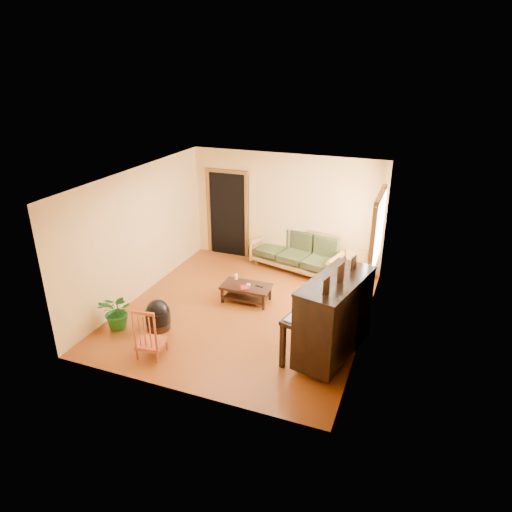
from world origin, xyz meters
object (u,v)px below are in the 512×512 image
at_px(sofa, 295,251).
at_px(potted_plant, 118,311).
at_px(footstool, 158,318).
at_px(armchair, 343,305).
at_px(red_chair, 150,331).
at_px(piano, 334,319).
at_px(coffee_table, 246,293).
at_px(ceramic_crock, 370,273).

height_order(sofa, potted_plant, sofa).
height_order(footstool, potted_plant, potted_plant).
height_order(sofa, footstool, sofa).
relative_size(armchair, red_chair, 0.94).
xyz_separation_m(piano, red_chair, (-2.76, -1.01, -0.25)).
xyz_separation_m(red_chair, potted_plant, (-1.01, 0.49, -0.11)).
relative_size(coffee_table, red_chair, 1.07).
height_order(armchair, footstool, armchair).
relative_size(armchair, potted_plant, 1.25).
relative_size(piano, ceramic_crock, 5.84).
relative_size(footstool, red_chair, 0.49).
distance_m(piano, red_chair, 2.95).
bearing_deg(red_chair, ceramic_crock, 47.06).
bearing_deg(ceramic_crock, coffee_table, -138.33).
bearing_deg(sofa, armchair, -39.63).
relative_size(coffee_table, ceramic_crock, 3.57).
xyz_separation_m(ceramic_crock, potted_plant, (-3.93, -3.68, 0.20)).
bearing_deg(armchair, sofa, 115.00).
bearing_deg(footstool, ceramic_crock, 46.55).
bearing_deg(piano, red_chair, -146.96).
xyz_separation_m(footstool, potted_plant, (-0.67, -0.24, 0.13)).
xyz_separation_m(sofa, piano, (1.53, -3.04, 0.25)).
height_order(piano, footstool, piano).
distance_m(red_chair, potted_plant, 1.13).
relative_size(sofa, coffee_table, 2.15).
relative_size(coffee_table, potted_plant, 1.43).
distance_m(footstool, potted_plant, 0.72).
distance_m(coffee_table, armchair, 2.00).
bearing_deg(sofa, red_chair, -92.55).
xyz_separation_m(piano, footstool, (-3.09, -0.28, -0.49)).
height_order(coffee_table, footstool, footstool).
distance_m(sofa, piano, 3.42).
relative_size(ceramic_crock, potted_plant, 0.40).
bearing_deg(potted_plant, coffee_table, 44.82).
height_order(armchair, potted_plant, armchair).
bearing_deg(armchair, ceramic_crock, 73.60).
xyz_separation_m(sofa, coffee_table, (-0.47, -1.81, -0.27)).
bearing_deg(piano, potted_plant, -159.24).
xyz_separation_m(armchair, piano, (0.04, -0.99, 0.28)).
relative_size(sofa, piano, 1.31).
bearing_deg(piano, coffee_table, 161.28).
xyz_separation_m(coffee_table, potted_plant, (-1.76, -1.75, 0.16)).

